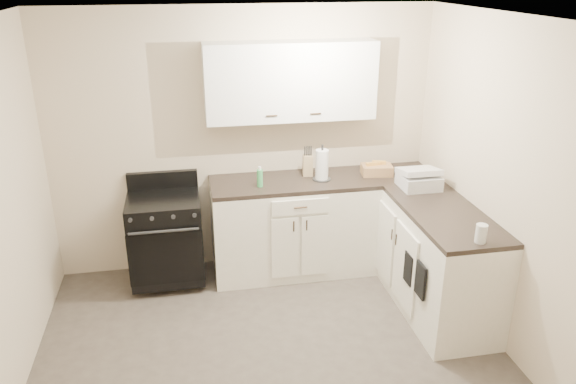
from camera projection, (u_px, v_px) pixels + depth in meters
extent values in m
plane|color=#473F38|center=(277.00, 373.00, 4.16)|extent=(3.60, 3.60, 0.00)
plane|color=white|center=(273.00, 22.00, 3.22)|extent=(3.60, 3.60, 0.00)
plane|color=beige|center=(244.00, 142.00, 5.33)|extent=(3.60, 0.00, 3.60)
plane|color=beige|center=(523.00, 200.00, 4.01)|extent=(0.00, 3.60, 3.60)
cube|color=white|center=(293.00, 228.00, 5.43)|extent=(1.55, 0.60, 0.90)
cube|color=white|center=(425.00, 249.00, 5.03)|extent=(0.60, 1.90, 0.90)
cube|color=black|center=(293.00, 182.00, 5.26)|extent=(1.55, 0.60, 0.04)
cube|color=black|center=(430.00, 200.00, 4.85)|extent=(0.60, 1.90, 0.04)
cube|color=white|center=(290.00, 81.00, 5.05)|extent=(1.55, 0.30, 0.70)
cube|color=black|center=(166.00, 238.00, 5.19)|extent=(0.65, 0.56, 0.79)
cube|color=tan|center=(308.00, 166.00, 5.33)|extent=(0.10, 0.09, 0.20)
cylinder|color=white|center=(322.00, 165.00, 5.21)|extent=(0.16, 0.16, 0.29)
cylinder|color=#41AA5A|center=(260.00, 178.00, 5.07)|extent=(0.07, 0.07, 0.16)
cube|color=tan|center=(377.00, 170.00, 5.38)|extent=(0.31, 0.23, 0.10)
cube|color=silver|center=(419.00, 181.00, 5.06)|extent=(0.34, 0.31, 0.12)
cylinder|color=silver|center=(481.00, 234.00, 4.04)|extent=(0.09, 0.09, 0.14)
cube|color=black|center=(421.00, 280.00, 4.36)|extent=(0.02, 0.16, 0.28)
cube|color=black|center=(409.00, 269.00, 4.59)|extent=(0.02, 0.15, 0.26)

